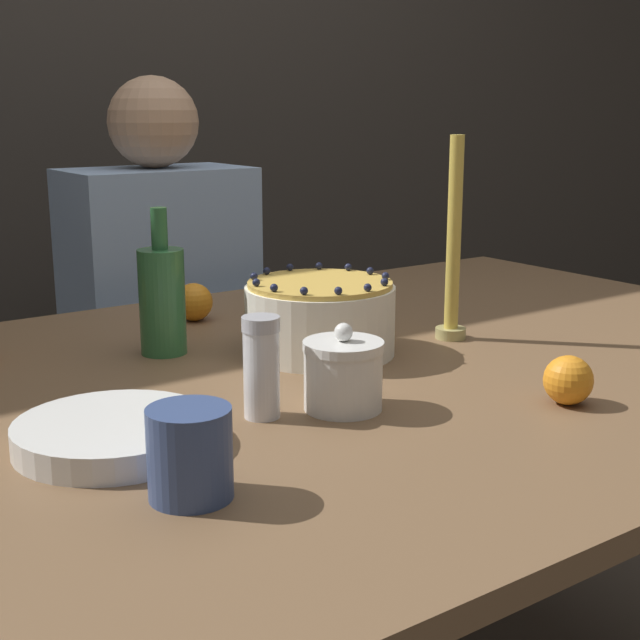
# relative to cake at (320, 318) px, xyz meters

# --- Properties ---
(wall_behind) EXTENTS (8.00, 0.05, 2.60)m
(wall_behind) POSITION_rel_cake_xyz_m (0.10, 1.32, 0.47)
(wall_behind) COLOR #38332D
(wall_behind) RESTS_ON ground_plane
(dining_table) EXTENTS (1.57, 1.17, 0.78)m
(dining_table) POSITION_rel_cake_xyz_m (0.10, -0.08, -0.15)
(dining_table) COLOR brown
(dining_table) RESTS_ON ground_plane
(cake) EXTENTS (0.24, 0.24, 0.13)m
(cake) POSITION_rel_cake_xyz_m (0.00, 0.00, 0.00)
(cake) COLOR white
(cake) RESTS_ON dining_table
(sugar_bowl) EXTENTS (0.10, 0.10, 0.11)m
(sugar_bowl) POSITION_rel_cake_xyz_m (-0.13, -0.23, -0.01)
(sugar_bowl) COLOR white
(sugar_bowl) RESTS_ON dining_table
(sugar_shaker) EXTENTS (0.05, 0.05, 0.13)m
(sugar_shaker) POSITION_rel_cake_xyz_m (-0.23, -0.20, 0.01)
(sugar_shaker) COLOR white
(sugar_shaker) RESTS_ON dining_table
(plate_stack) EXTENTS (0.23, 0.23, 0.03)m
(plate_stack) POSITION_rel_cake_xyz_m (-0.42, -0.19, -0.04)
(plate_stack) COLOR white
(plate_stack) RESTS_ON dining_table
(candle) EXTENTS (0.05, 0.05, 0.34)m
(candle) POSITION_rel_cake_xyz_m (0.23, -0.05, 0.08)
(candle) COLOR tan
(candle) RESTS_ON dining_table
(bottle) EXTENTS (0.07, 0.07, 0.23)m
(bottle) POSITION_rel_cake_xyz_m (-0.20, 0.14, 0.03)
(bottle) COLOR #2D6638
(bottle) RESTS_ON dining_table
(cup) EXTENTS (0.09, 0.09, 0.09)m
(cup) POSITION_rel_cake_xyz_m (-0.42, -0.36, -0.01)
(cup) COLOR #384C7F
(cup) RESTS_ON dining_table
(orange_fruit_1) EXTENTS (0.07, 0.07, 0.07)m
(orange_fruit_1) POSITION_rel_cake_xyz_m (0.12, -0.39, -0.03)
(orange_fruit_1) COLOR orange
(orange_fruit_1) RESTS_ON dining_table
(orange_fruit_2) EXTENTS (0.07, 0.07, 0.07)m
(orange_fruit_2) POSITION_rel_cake_xyz_m (-0.06, 0.31, -0.02)
(orange_fruit_2) COLOR orange
(orange_fruit_2) RESTS_ON dining_table
(person_man_blue_shirt) EXTENTS (0.40, 0.34, 1.22)m
(person_man_blue_shirt) POSITION_rel_cake_xyz_m (0.06, 0.71, -0.30)
(person_man_blue_shirt) COLOR #2D2D38
(person_man_blue_shirt) RESTS_ON ground_plane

